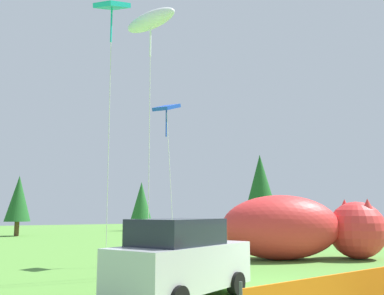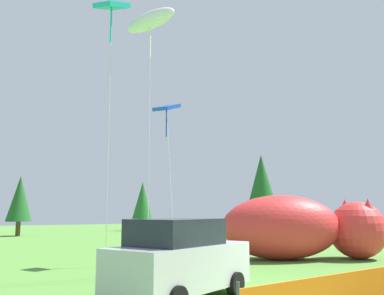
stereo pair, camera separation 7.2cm
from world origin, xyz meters
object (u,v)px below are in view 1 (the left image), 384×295
(kite_teal_diamond, at_px, (112,11))
(kite_white_ghost, at_px, (151,21))
(inflatable_cat, at_px, (300,230))
(kite_blue_box, at_px, (167,110))
(parked_car, at_px, (181,259))

(kite_teal_diamond, relative_size, kite_white_ghost, 1.01)
(inflatable_cat, xyz_separation_m, kite_blue_box, (-6.15, 1.52, 5.23))
(kite_blue_box, relative_size, kite_white_ghost, 0.75)
(kite_teal_diamond, height_order, kite_white_ghost, kite_teal_diamond)
(kite_teal_diamond, xyz_separation_m, kite_blue_box, (3.67, 3.26, -2.33))
(inflatable_cat, distance_m, kite_white_ghost, 11.43)
(kite_teal_diamond, bearing_deg, inflatable_cat, 10.02)
(inflatable_cat, bearing_deg, kite_white_ghost, -142.39)
(kite_white_ghost, bearing_deg, inflatable_cat, 13.22)
(parked_car, distance_m, kite_blue_box, 9.09)
(inflatable_cat, height_order, kite_white_ghost, kite_white_ghost)
(kite_blue_box, bearing_deg, kite_teal_diamond, -138.44)
(inflatable_cat, relative_size, kite_white_ghost, 0.83)
(kite_teal_diamond, bearing_deg, parked_car, -75.00)
(inflatable_cat, bearing_deg, kite_teal_diamond, -145.58)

